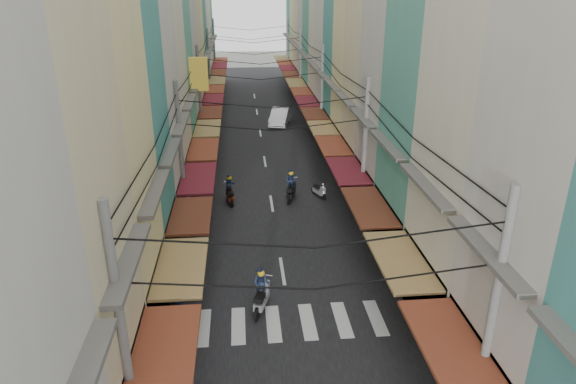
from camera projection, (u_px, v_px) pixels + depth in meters
ground at (279, 251)px, 26.19m from camera, size 160.00×160.00×0.00m
road at (261, 139)px, 44.59m from camera, size 10.00×80.00×0.02m
sidewalk_left at (186, 141)px, 44.02m from camera, size 3.00×80.00×0.06m
sidewalk_right at (335, 137)px, 45.14m from camera, size 3.00×80.00×0.06m
crosswalk at (291, 322)px, 20.66m from camera, size 7.55×2.40×0.01m
building_row_left at (151, 25)px, 37.01m from camera, size 7.80×67.67×23.70m
building_row_right at (366, 29)px, 38.41m from camera, size 7.80×68.98×22.59m
utility_poles at (263, 72)px, 37.49m from camera, size 10.20×66.13×8.20m
white_car at (280, 124)px, 49.27m from camera, size 5.66×3.21×1.88m
bicycle at (410, 227)px, 28.65m from camera, size 1.47×0.63×0.99m
moving_scooters at (268, 217)px, 28.51m from camera, size 6.00×13.62×2.00m
parked_scooters at (384, 279)px, 22.85m from camera, size 13.40×13.56×0.99m
pedestrians at (201, 204)px, 28.95m from camera, size 12.60×23.87×2.26m
market_umbrella at (405, 234)px, 23.59m from camera, size 2.13×2.13×2.24m
traffic_sign at (392, 206)px, 26.14m from camera, size 0.10×0.64×2.94m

